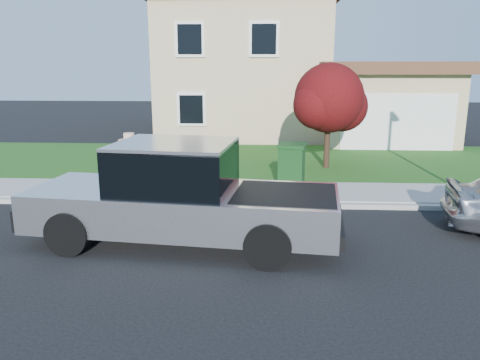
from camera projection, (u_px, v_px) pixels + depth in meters
The scene contains 9 objects.
ground at pixel (207, 249), 9.05m from camera, with size 80.00×80.00×0.00m, color black.
curb at pixel (260, 204), 11.80m from camera, with size 40.00×0.20×0.12m, color gray.
sidewalk at pixel (261, 193), 12.87m from camera, with size 40.00×2.00×0.15m, color gray.
lawn at pixel (262, 161), 17.24m from camera, with size 40.00×7.00×0.10m, color #1C4513.
house at pixel (270, 72), 24.14m from camera, with size 14.00×11.30×6.85m.
pickup_truck at pixel (182, 197), 9.21m from camera, with size 6.38×2.78×2.03m.
woman at pixel (131, 180), 10.60m from camera, with size 0.76×0.60×2.02m.
ornamental_tree at pixel (330, 101), 15.46m from camera, with size 2.54×2.29×3.49m.
trash_bin at pixel (292, 165), 13.19m from camera, with size 0.88×0.97×1.21m.
Camera 1 is at (1.09, -8.43, 3.44)m, focal length 35.00 mm.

